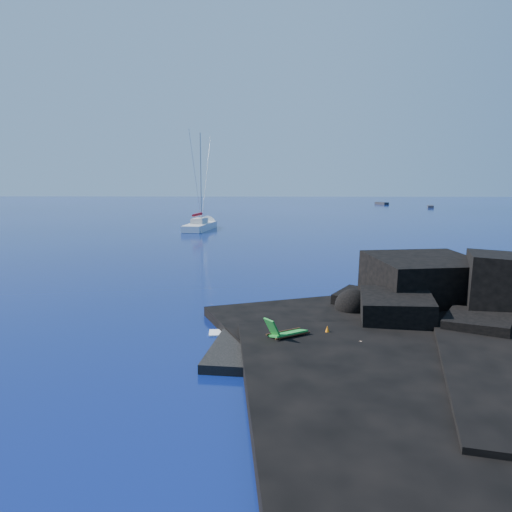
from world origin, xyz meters
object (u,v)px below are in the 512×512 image
(deck_chair, at_px, (288,328))
(distant_boat_a, at_px, (382,204))
(distant_boat_b, at_px, (430,208))
(marker_cone, at_px, (327,332))
(sailboat, at_px, (201,230))
(sunbather, at_px, (349,345))

(deck_chair, relative_size, distant_boat_a, 0.35)
(distant_boat_b, bearing_deg, deck_chair, -96.20)
(marker_cone, bearing_deg, deck_chair, -161.47)
(sailboat, height_order, deck_chair, sailboat)
(marker_cone, height_order, distant_boat_b, marker_cone)
(sailboat, distance_m, distant_boat_b, 78.08)
(sailboat, relative_size, sunbather, 7.80)
(deck_chair, height_order, sunbather, deck_chair)
(marker_cone, bearing_deg, distant_boat_b, 70.85)
(sunbather, bearing_deg, sailboat, 85.64)
(sailboat, distance_m, deck_chair, 50.64)
(sailboat, distance_m, marker_cone, 50.47)
(distant_boat_a, distance_m, distant_boat_b, 19.71)
(sailboat, height_order, distant_boat_a, sailboat)
(distant_boat_b, bearing_deg, sunbather, -95.00)
(sunbather, height_order, distant_boat_b, sunbather)
(marker_cone, relative_size, distant_boat_b, 0.12)
(marker_cone, xyz_separation_m, distant_boat_b, (37.81, 108.89, -0.62))
(distant_boat_a, xyz_separation_m, distant_boat_b, (8.51, -17.77, 0.00))
(sunbather, xyz_separation_m, marker_cone, (-0.70, 1.31, 0.09))
(sailboat, xyz_separation_m, deck_chair, (10.64, -49.50, 0.94))
(deck_chair, height_order, marker_cone, deck_chair)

